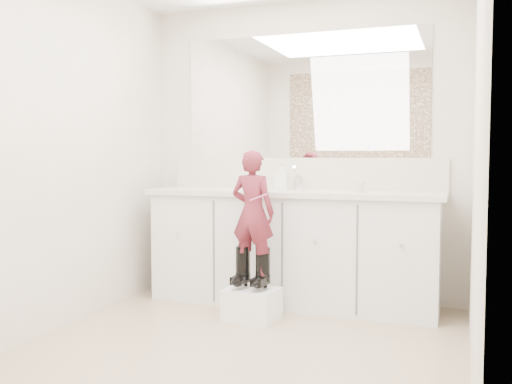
% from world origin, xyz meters
% --- Properties ---
extents(floor, '(3.00, 3.00, 0.00)m').
position_xyz_m(floor, '(0.00, 0.00, 0.00)').
color(floor, '#967E62').
rests_on(floor, ground).
extents(wall_back, '(2.60, 0.00, 2.60)m').
position_xyz_m(wall_back, '(0.00, 1.50, 1.20)').
color(wall_back, beige).
rests_on(wall_back, floor).
extents(wall_front, '(2.60, 0.00, 2.60)m').
position_xyz_m(wall_front, '(0.00, -1.50, 1.20)').
color(wall_front, beige).
rests_on(wall_front, floor).
extents(wall_left, '(0.00, 3.00, 3.00)m').
position_xyz_m(wall_left, '(-1.30, 0.00, 1.20)').
color(wall_left, beige).
rests_on(wall_left, floor).
extents(wall_right, '(0.00, 3.00, 3.00)m').
position_xyz_m(wall_right, '(1.30, 0.00, 1.20)').
color(wall_right, beige).
rests_on(wall_right, floor).
extents(vanity_cabinet, '(2.20, 0.55, 0.85)m').
position_xyz_m(vanity_cabinet, '(0.00, 1.23, 0.42)').
color(vanity_cabinet, silver).
rests_on(vanity_cabinet, floor).
extents(countertop, '(2.28, 0.58, 0.04)m').
position_xyz_m(countertop, '(0.00, 1.21, 0.87)').
color(countertop, beige).
rests_on(countertop, vanity_cabinet).
extents(backsplash, '(2.28, 0.03, 0.25)m').
position_xyz_m(backsplash, '(0.00, 1.49, 1.02)').
color(backsplash, beige).
rests_on(backsplash, countertop).
extents(mirror, '(2.00, 0.02, 1.00)m').
position_xyz_m(mirror, '(0.00, 1.49, 1.64)').
color(mirror, white).
rests_on(mirror, wall_back).
extents(dot_panel, '(2.00, 0.01, 1.20)m').
position_xyz_m(dot_panel, '(0.00, -1.49, 1.65)').
color(dot_panel, '#472819').
rests_on(dot_panel, wall_front).
extents(faucet, '(0.08, 0.08, 0.10)m').
position_xyz_m(faucet, '(0.00, 1.38, 0.94)').
color(faucet, silver).
rests_on(faucet, countertop).
extents(cup, '(0.10, 0.10, 0.08)m').
position_xyz_m(cup, '(0.52, 1.19, 0.93)').
color(cup, beige).
rests_on(cup, countertop).
extents(soap_bottle, '(0.10, 0.10, 0.22)m').
position_xyz_m(soap_bottle, '(-0.10, 1.27, 1.00)').
color(soap_bottle, white).
rests_on(soap_bottle, countertop).
extents(step_stool, '(0.38, 0.33, 0.22)m').
position_xyz_m(step_stool, '(-0.14, 0.69, 0.11)').
color(step_stool, white).
rests_on(step_stool, floor).
extents(boot_left, '(0.13, 0.21, 0.29)m').
position_xyz_m(boot_left, '(-0.22, 0.71, 0.37)').
color(boot_left, black).
rests_on(boot_left, step_stool).
extents(boot_right, '(0.13, 0.21, 0.29)m').
position_xyz_m(boot_right, '(-0.07, 0.71, 0.37)').
color(boot_right, black).
rests_on(boot_right, step_stool).
extents(toddler, '(0.34, 0.24, 0.87)m').
position_xyz_m(toddler, '(-0.14, 0.71, 0.76)').
color(toddler, '#A33242').
rests_on(toddler, step_stool).
extents(toothbrush, '(0.14, 0.03, 0.06)m').
position_xyz_m(toothbrush, '(-0.07, 0.63, 0.87)').
color(toothbrush, '#CA4E95').
rests_on(toothbrush, toddler).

